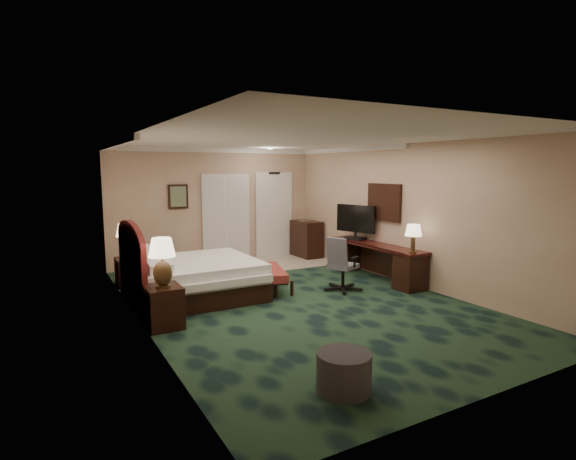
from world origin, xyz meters
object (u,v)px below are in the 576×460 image
bed (196,279)px  bed_bench (271,279)px  nightstand_far (128,272)px  lamp_near (162,263)px  nightstand_near (164,307)px  lamp_far (126,241)px  desk (375,261)px  desk_chair (343,263)px  ottoman (344,372)px  minibar (306,239)px  tv (356,222)px

bed → bed_bench: bed is taller
nightstand_far → lamp_near: bearing=-89.7°
nightstand_near → lamp_far: 2.76m
lamp_far → desk: size_ratio=0.27×
lamp_near → bed: bearing=56.2°
lamp_near → nightstand_far: bearing=90.3°
lamp_near → desk_chair: bearing=6.7°
nightstand_far → lamp_near: (0.02, -2.71, 0.67)m
nightstand_near → lamp_far: (-0.03, 2.70, 0.57)m
ottoman → minibar: 7.01m
nightstand_near → lamp_near: size_ratio=0.85×
bed_bench → desk: 2.27m
tv → lamp_far: bearing=147.3°
desk → minibar: (-0.00, 2.66, 0.10)m
minibar → nightstand_near: bearing=-142.5°
lamp_near → minibar: (4.46, 3.47, -0.48)m
lamp_far → desk: 4.92m
lamp_near → desk: bearing=10.2°
desk_chair → minibar: size_ratio=1.10×
nightstand_near → lamp_near: lamp_near is taller
bed_bench → minibar: 3.31m
desk_chair → minibar: bearing=48.0°
bed → ottoman: bed is taller
lamp_near → desk: lamp_near is taller
bed_bench → bed: bearing=-174.1°
minibar → tv: bearing=-89.5°
nightstand_near → desk: size_ratio=0.24×
nightstand_near → nightstand_far: (-0.02, 2.67, -0.03)m
tv → minibar: bearing=73.5°
ottoman → minibar: (3.34, 6.16, 0.26)m
minibar → lamp_far: bearing=-170.9°
bed → minibar: bearing=31.1°
bed_bench → lamp_far: bearing=159.2°
bed → lamp_near: lamp_near is taller
nightstand_near → minibar: size_ratio=0.65×
minibar → bed: bearing=-148.9°
bed_bench → lamp_near: bearing=-138.1°
nightstand_far → ottoman: size_ratio=0.96×
nightstand_far → lamp_near: 2.80m
minibar → nightstand_far: bearing=-170.4°
minibar → lamp_near: bearing=-142.1°
ottoman → tv: tv is taller
ottoman → lamp_far: bearing=101.9°
ottoman → nightstand_far: bearing=101.9°
nightstand_far → desk: (4.48, -1.91, 0.09)m
bed → lamp_near: bearing=-123.8°
nightstand_far → desk: bearing=-23.1°
nightstand_near → tv: tv is taller
desk_chair → bed_bench: bearing=127.7°
nightstand_near → desk_chair: bearing=5.9°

